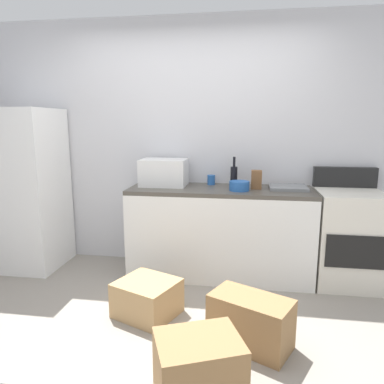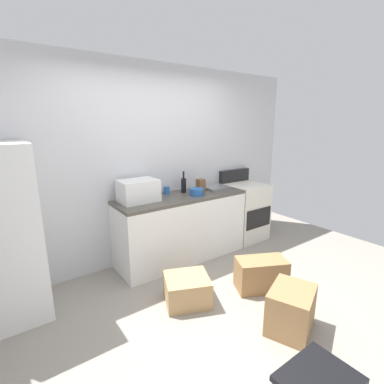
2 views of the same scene
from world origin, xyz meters
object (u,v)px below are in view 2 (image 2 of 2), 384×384
at_px(wine_bottle, 184,185).
at_px(cardboard_box_small, 187,289).
at_px(coffee_mug, 167,190).
at_px(cardboard_box_large, 261,274).
at_px(microwave, 138,191).
at_px(stove_oven, 244,210).
at_px(knife_block, 201,185).
at_px(cardboard_box_medium, 291,310).
at_px(mixing_bowl, 197,192).

bearing_deg(wine_bottle, cardboard_box_small, -122.51).
distance_m(coffee_mug, cardboard_box_small, 1.40).
bearing_deg(cardboard_box_large, microwave, 125.69).
bearing_deg(wine_bottle, coffee_mug, 164.36).
bearing_deg(stove_oven, cardboard_box_small, -153.17).
xyz_separation_m(microwave, knife_block, (0.93, -0.05, -0.05)).
bearing_deg(cardboard_box_small, wine_bottle, 57.49).
xyz_separation_m(wine_bottle, knife_block, (0.22, -0.10, -0.02)).
distance_m(stove_oven, cardboard_box_medium, 2.15).
bearing_deg(cardboard_box_small, coffee_mug, 69.28).
xyz_separation_m(wine_bottle, coffee_mug, (-0.24, 0.07, -0.06)).
relative_size(wine_bottle, mixing_bowl, 1.58).
bearing_deg(microwave, knife_block, -2.81).
xyz_separation_m(stove_oven, cardboard_box_large, (-0.92, -1.17, -0.29)).
distance_m(stove_oven, mixing_bowl, 1.15).
bearing_deg(cardboard_box_medium, stove_oven, 55.68).
bearing_deg(coffee_mug, stove_oven, -8.21).
relative_size(stove_oven, cardboard_box_small, 2.45).
height_order(stove_oven, wine_bottle, wine_bottle).
distance_m(microwave, cardboard_box_large, 1.75).
distance_m(microwave, wine_bottle, 0.71).
relative_size(mixing_bowl, cardboard_box_medium, 0.42).
bearing_deg(cardboard_box_medium, cardboard_box_large, 64.42).
relative_size(microwave, knife_block, 2.56).
relative_size(cardboard_box_large, cardboard_box_medium, 1.22).
bearing_deg(cardboard_box_small, cardboard_box_large, -19.32).
bearing_deg(microwave, cardboard_box_large, -54.31).
relative_size(microwave, cardboard_box_large, 0.83).
height_order(knife_block, mixing_bowl, knife_block).
distance_m(wine_bottle, cardboard_box_large, 1.55).
bearing_deg(stove_oven, cardboard_box_large, -128.17).
bearing_deg(cardboard_box_large, cardboard_box_medium, -115.58).
bearing_deg(cardboard_box_small, cardboard_box_medium, -58.61).
distance_m(coffee_mug, mixing_bowl, 0.41).
bearing_deg(microwave, cardboard_box_small, -85.88).
height_order(stove_oven, microwave, microwave).
height_order(microwave, coffee_mug, microwave).
bearing_deg(knife_block, cardboard_box_small, -133.67).
xyz_separation_m(mixing_bowl, cardboard_box_large, (0.12, -1.07, -0.77)).
relative_size(coffee_mug, cardboard_box_medium, 0.22).
height_order(wine_bottle, coffee_mug, wine_bottle).
xyz_separation_m(cardboard_box_large, cardboard_box_medium, (-0.28, -0.59, 0.02)).
xyz_separation_m(coffee_mug, cardboard_box_large, (0.42, -1.36, -0.77)).
distance_m(stove_oven, cardboard_box_large, 1.51).
distance_m(stove_oven, microwave, 1.90).
distance_m(knife_block, cardboard_box_medium, 1.98).
bearing_deg(stove_oven, knife_block, 178.33).
xyz_separation_m(stove_oven, coffee_mug, (-1.33, 0.19, 0.48)).
bearing_deg(mixing_bowl, knife_block, 37.29).
xyz_separation_m(knife_block, cardboard_box_large, (-0.04, -1.19, -0.81)).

